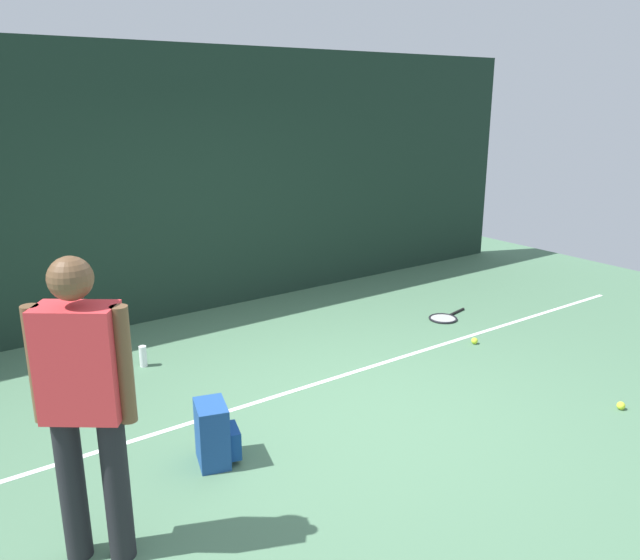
# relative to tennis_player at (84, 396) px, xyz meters

# --- Properties ---
(ground_plane) EXTENTS (12.00, 12.00, 0.00)m
(ground_plane) POSITION_rel_tennis_player_xyz_m (2.13, 0.52, -0.97)
(ground_plane) COLOR #4C7556
(back_fence) EXTENTS (10.00, 0.10, 2.98)m
(back_fence) POSITION_rel_tennis_player_xyz_m (2.13, 3.52, 0.52)
(back_fence) COLOR #192D23
(back_fence) RESTS_ON ground
(court_line) EXTENTS (9.00, 0.05, 0.00)m
(court_line) POSITION_rel_tennis_player_xyz_m (2.13, 1.08, -0.96)
(court_line) COLOR white
(court_line) RESTS_ON ground
(tennis_player) EXTENTS (0.45, 0.42, 1.70)m
(tennis_player) POSITION_rel_tennis_player_xyz_m (0.00, 0.00, 0.00)
(tennis_player) COLOR black
(tennis_player) RESTS_ON ground
(tennis_racket) EXTENTS (0.64, 0.38, 0.03)m
(tennis_racket) POSITION_rel_tennis_player_xyz_m (4.36, 1.61, -0.95)
(tennis_racket) COLOR black
(tennis_racket) RESTS_ON ground
(backpack) EXTENTS (0.34, 0.34, 0.44)m
(backpack) POSITION_rel_tennis_player_xyz_m (0.93, 0.48, -0.76)
(backpack) COLOR #1E478C
(backpack) RESTS_ON ground
(tennis_ball_near_player) EXTENTS (0.07, 0.07, 0.07)m
(tennis_ball_near_player) POSITION_rel_tennis_player_xyz_m (3.94, -0.74, -0.93)
(tennis_ball_near_player) COLOR #CCE033
(tennis_ball_near_player) RESTS_ON ground
(tennis_ball_by_fence) EXTENTS (0.07, 0.07, 0.07)m
(tennis_ball_by_fence) POSITION_rel_tennis_player_xyz_m (0.59, 2.70, -0.93)
(tennis_ball_by_fence) COLOR #CCE033
(tennis_ball_by_fence) RESTS_ON ground
(tennis_ball_mid_court) EXTENTS (0.07, 0.07, 0.07)m
(tennis_ball_mid_court) POSITION_rel_tennis_player_xyz_m (4.06, 0.90, -0.93)
(tennis_ball_mid_court) COLOR #CCE033
(tennis_ball_mid_court) RESTS_ON ground
(water_bottle) EXTENTS (0.07, 0.07, 0.20)m
(water_bottle) POSITION_rel_tennis_player_xyz_m (1.10, 2.32, -0.87)
(water_bottle) COLOR white
(water_bottle) RESTS_ON ground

